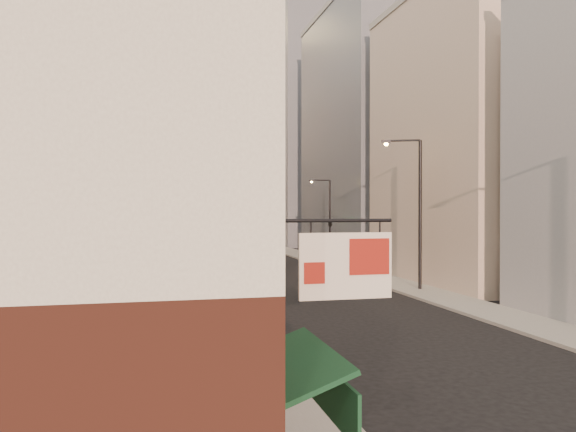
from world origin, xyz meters
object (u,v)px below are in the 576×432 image
object	(u,v)px
white_tower	(284,122)
streetlamp_mid	(416,204)
clock_tower	(203,138)
streetlamp_far	(328,215)
traffic_light_right	(330,223)
traffic_light_left	(191,228)

from	to	relation	value
white_tower	streetlamp_mid	size ratio (longest dim) A/B	4.36
clock_tower	streetlamp_far	distance (m)	48.71
streetlamp_mid	traffic_light_right	distance (m)	18.40
clock_tower	white_tower	size ratio (longest dim) A/B	1.08
streetlamp_mid	traffic_light_right	xyz separation A→B (m)	(0.28, 18.33, -1.60)
streetlamp_mid	traffic_light_left	xyz separation A→B (m)	(-12.81, 17.39, -1.91)
streetlamp_mid	traffic_light_left	distance (m)	21.68
traffic_light_right	clock_tower	bearing A→B (deg)	-102.93
clock_tower	white_tower	world-z (taller)	clock_tower
traffic_light_left	streetlamp_mid	bearing A→B (deg)	141.55
traffic_light_left	traffic_light_right	world-z (taller)	same
clock_tower	traffic_light_left	bearing A→B (deg)	-96.33
streetlamp_mid	traffic_light_left	world-z (taller)	streetlamp_mid
streetlamp_far	traffic_light_right	distance (m)	1.16
clock_tower	white_tower	bearing A→B (deg)	-51.84
streetlamp_far	traffic_light_left	bearing A→B (deg)	-164.57
traffic_light_left	streetlamp_far	bearing A→B (deg)	-156.86
white_tower	traffic_light_left	bearing A→B (deg)	-115.58
clock_tower	white_tower	xyz separation A→B (m)	(11.00, -14.00, 0.97)
traffic_light_left	clock_tower	bearing A→B (deg)	-81.15
streetlamp_mid	traffic_light_right	bearing A→B (deg)	111.75
clock_tower	streetlamp_far	xyz separation A→B (m)	(7.79, -46.28, -13.05)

